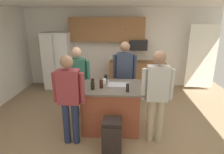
% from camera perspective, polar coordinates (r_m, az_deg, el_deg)
% --- Properties ---
extents(floor, '(7.04, 7.04, 0.00)m').
position_cam_1_polar(floor, '(4.32, 1.27, -14.53)').
color(floor, '#937A5B').
rests_on(floor, ground).
extents(back_wall, '(6.40, 0.10, 2.60)m').
position_cam_1_polar(back_wall, '(6.55, 2.23, 8.69)').
color(back_wall, white).
rests_on(back_wall, ground).
extents(french_door_window_panel, '(0.90, 0.06, 2.00)m').
position_cam_1_polar(french_door_window_panel, '(6.66, 25.20, 5.47)').
color(french_door_window_panel, white).
rests_on(french_door_window_panel, ground).
extents(cabinet_run_upper, '(2.40, 0.38, 0.75)m').
position_cam_1_polar(cabinet_run_upper, '(6.30, -1.49, 14.08)').
color(cabinet_run_upper, '#936038').
extents(cabinet_run_lower, '(1.80, 0.63, 0.90)m').
position_cam_1_polar(cabinet_run_lower, '(6.44, 7.44, 0.65)').
color(cabinet_run_lower, '#936038').
rests_on(cabinet_run_lower, ground).
extents(refrigerator, '(0.85, 0.76, 1.84)m').
position_cam_1_polar(refrigerator, '(6.56, -15.71, 4.70)').
color(refrigerator, white).
rests_on(refrigerator, ground).
extents(microwave_over_range, '(0.56, 0.40, 0.32)m').
position_cam_1_polar(microwave_over_range, '(6.25, 7.78, 9.52)').
color(microwave_over_range, black).
extents(kitchen_island, '(1.26, 0.95, 0.95)m').
position_cam_1_polar(kitchen_island, '(4.07, -0.24, -8.93)').
color(kitchen_island, '#9E4C33').
rests_on(kitchen_island, ground).
extents(person_host_foreground, '(0.57, 0.22, 1.66)m').
position_cam_1_polar(person_host_foreground, '(4.45, -10.17, -0.25)').
color(person_host_foreground, '#383842').
rests_on(person_host_foreground, ground).
extents(person_guest_right, '(0.57, 0.23, 1.76)m').
position_cam_1_polar(person_guest_right, '(4.61, 3.77, 1.44)').
color(person_guest_right, '#232D4C').
rests_on(person_guest_right, ground).
extents(person_guest_left, '(0.57, 0.22, 1.69)m').
position_cam_1_polar(person_guest_left, '(3.47, -12.74, -5.25)').
color(person_guest_left, '#232D4C').
rests_on(person_guest_left, ground).
extents(person_elder_center, '(0.57, 0.23, 1.75)m').
position_cam_1_polar(person_elder_center, '(3.53, 13.31, -4.22)').
color(person_elder_center, tan).
rests_on(person_elder_center, ground).
extents(glass_pilsner, '(0.06, 0.06, 0.15)m').
position_cam_1_polar(glass_pilsner, '(3.89, -5.78, -1.60)').
color(glass_pilsner, black).
rests_on(glass_pilsner, kitchen_island).
extents(glass_short_whisky, '(0.07, 0.07, 0.16)m').
position_cam_1_polar(glass_short_whisky, '(3.69, -5.82, -2.58)').
color(glass_short_whisky, black).
rests_on(glass_short_whisky, kitchen_island).
extents(glass_stout_tall, '(0.07, 0.07, 0.15)m').
position_cam_1_polar(glass_stout_tall, '(4.14, -1.86, -0.34)').
color(glass_stout_tall, black).
rests_on(glass_stout_tall, kitchen_island).
extents(glass_dark_ale, '(0.07, 0.07, 0.17)m').
position_cam_1_polar(glass_dark_ale, '(3.76, -3.21, -2.09)').
color(glass_dark_ale, black).
rests_on(glass_dark_ale, kitchen_island).
extents(mug_blue_stoneware, '(0.13, 0.08, 0.10)m').
position_cam_1_polar(mug_blue_stoneware, '(4.02, -2.28, -1.27)').
color(mug_blue_stoneware, white).
rests_on(mug_blue_stoneware, kitchen_island).
extents(tumbler_amber, '(0.06, 0.06, 0.16)m').
position_cam_1_polar(tumbler_amber, '(3.57, 4.68, -3.25)').
color(tumbler_amber, black).
rests_on(tumbler_amber, kitchen_island).
extents(serving_tray, '(0.44, 0.30, 0.04)m').
position_cam_1_polar(serving_tray, '(3.87, 2.02, -2.49)').
color(serving_tray, '#B7B7BC').
rests_on(serving_tray, kitchen_island).
extents(trash_bin, '(0.34, 0.34, 0.61)m').
position_cam_1_polar(trash_bin, '(3.51, 0.02, -17.09)').
color(trash_bin, black).
rests_on(trash_bin, ground).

